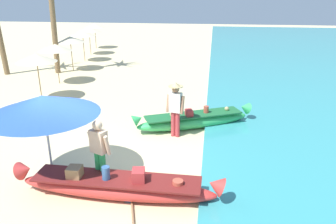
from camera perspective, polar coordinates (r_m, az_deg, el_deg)
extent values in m
plane|color=beige|center=(8.65, -11.69, -9.41)|extent=(80.00, 80.00, 0.00)
ellipsoid|color=red|center=(7.36, -8.90, -12.95)|extent=(4.34, 0.74, 0.44)
cone|color=red|center=(8.06, -23.73, -9.21)|extent=(0.41, 0.42, 0.49)
cone|color=red|center=(6.94, 8.35, -12.53)|extent=(0.41, 0.42, 0.49)
cube|color=maroon|center=(7.24, -8.99, -11.51)|extent=(3.65, 0.75, 0.04)
cylinder|color=#B74C38|center=(6.95, 1.74, -12.26)|extent=(0.23, 0.23, 0.10)
cube|color=#B73333|center=(7.04, -5.18, -11.02)|extent=(0.31, 0.35, 0.27)
cylinder|color=#386699|center=(7.18, -10.81, -10.49)|extent=(0.17, 0.17, 0.31)
cube|color=#9E754C|center=(7.42, -16.02, -10.11)|extent=(0.31, 0.31, 0.26)
ellipsoid|color=#38B760|center=(10.72, 4.49, -1.62)|extent=(3.73, 2.18, 0.47)
cone|color=#38B760|center=(10.12, -5.31, -1.27)|extent=(0.52, 0.52, 0.46)
cone|color=#38B760|center=(11.40, 13.26, 0.76)|extent=(0.52, 0.52, 0.46)
cube|color=#1E6435|center=(10.63, 4.52, -0.45)|extent=(3.18, 1.94, 0.04)
sphere|color=tan|center=(11.09, 10.23, 0.57)|extent=(0.15, 0.15, 0.15)
cylinder|color=#B74C38|center=(10.75, 6.68, 0.40)|extent=(0.17, 0.17, 0.24)
cube|color=#B73333|center=(10.45, 3.70, -0.18)|extent=(0.30, 0.36, 0.21)
sphere|color=tan|center=(10.34, 0.83, -0.43)|extent=(0.19, 0.19, 0.19)
cylinder|color=#B2383D|center=(9.99, 1.67, -2.18)|extent=(0.14, 0.14, 0.81)
cylinder|color=#B2383D|center=(10.04, 0.92, -2.06)|extent=(0.14, 0.14, 0.81)
cube|color=silver|center=(9.77, 1.33, 1.69)|extent=(0.40, 0.31, 0.60)
cylinder|color=#9E7051|center=(9.69, 2.55, 1.21)|extent=(0.14, 0.22, 0.55)
cylinder|color=#9E7051|center=(9.85, 0.04, 1.55)|extent=(0.14, 0.22, 0.55)
sphere|color=#9E7051|center=(9.65, 1.35, 4.06)|extent=(0.22, 0.22, 0.22)
cylinder|color=tan|center=(9.62, 1.35, 4.51)|extent=(0.44, 0.44, 0.02)
cone|color=tan|center=(9.61, 1.36, 4.91)|extent=(0.26, 0.26, 0.12)
cylinder|color=green|center=(7.67, -12.05, -9.69)|extent=(0.14, 0.14, 0.89)
cylinder|color=green|center=(7.58, -11.27, -10.00)|extent=(0.14, 0.14, 0.89)
cube|color=beige|center=(7.30, -12.05, -5.04)|extent=(0.42, 0.35, 0.52)
cylinder|color=beige|center=(7.49, -13.20, -4.90)|extent=(0.16, 0.21, 0.48)
cylinder|color=beige|center=(7.19, -10.57, -5.78)|extent=(0.16, 0.21, 0.48)
sphere|color=beige|center=(7.15, -12.27, -2.28)|extent=(0.22, 0.22, 0.22)
cylinder|color=#B7B7BC|center=(7.94, -20.24, -4.63)|extent=(0.05, 0.05, 2.09)
cone|color=blue|center=(7.64, -21.00, 1.17)|extent=(2.47, 2.47, 0.43)
cylinder|color=#333338|center=(8.40, -19.39, -10.94)|extent=(0.36, 0.36, 0.06)
cylinder|color=#8E6B47|center=(14.30, -21.64, 5.63)|extent=(0.04, 0.04, 1.90)
cone|color=beige|center=(14.14, -22.06, 8.76)|extent=(1.60, 1.60, 0.32)
cylinder|color=#8E6B47|center=(16.70, -18.80, 7.92)|extent=(0.04, 0.04, 1.90)
cone|color=beige|center=(16.56, -19.11, 10.62)|extent=(1.60, 1.60, 0.32)
cylinder|color=#8E6B47|center=(19.37, -16.50, 9.75)|extent=(0.04, 0.04, 1.90)
cone|color=beige|center=(19.25, -16.74, 12.08)|extent=(1.60, 1.60, 0.32)
cylinder|color=#8E6B47|center=(21.85, -14.53, 11.05)|extent=(0.04, 0.04, 1.90)
cone|color=beige|center=(21.74, -14.72, 13.12)|extent=(1.60, 1.60, 0.32)
cylinder|color=#8E6B47|center=(24.22, -13.51, 11.98)|extent=(0.04, 0.04, 1.90)
cone|color=beige|center=(24.12, -13.67, 13.86)|extent=(1.60, 1.60, 0.32)
cylinder|color=#8E6B47|center=(26.85, -12.58, 12.82)|extent=(0.04, 0.04, 1.90)
cone|color=beige|center=(26.76, -12.72, 14.52)|extent=(1.60, 1.60, 0.32)
cylinder|color=brown|center=(18.76, -19.50, 15.60)|extent=(0.45, 0.28, 6.10)
ellipsoid|color=#2D60B7|center=(7.29, -6.36, -14.95)|extent=(0.40, 0.29, 0.03)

